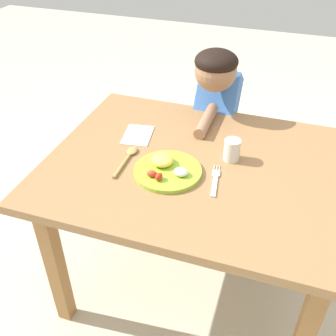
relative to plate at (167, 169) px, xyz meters
name	(u,v)px	position (x,y,z in m)	size (l,w,h in m)	color
ground_plane	(192,281)	(0.10, 0.09, -0.71)	(8.00, 8.00, 0.00)	beige
dining_table	(197,182)	(0.10, 0.09, -0.10)	(1.14, 0.89, 0.70)	#956B42
plate	(167,169)	(0.00, 0.00, 0.00)	(0.25, 0.25, 0.05)	#98BE33
fork	(215,181)	(0.18, 0.00, -0.01)	(0.05, 0.19, 0.01)	silver
spoon	(128,157)	(-0.17, 0.04, -0.01)	(0.04, 0.21, 0.02)	#AF884E
drinking_cup	(232,150)	(0.21, 0.16, 0.03)	(0.06, 0.06, 0.09)	silver
person	(215,129)	(0.05, 0.60, -0.16)	(0.21, 0.50, 1.00)	#475358
napkin	(138,135)	(-0.20, 0.20, -0.01)	(0.11, 0.16, 0.00)	white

